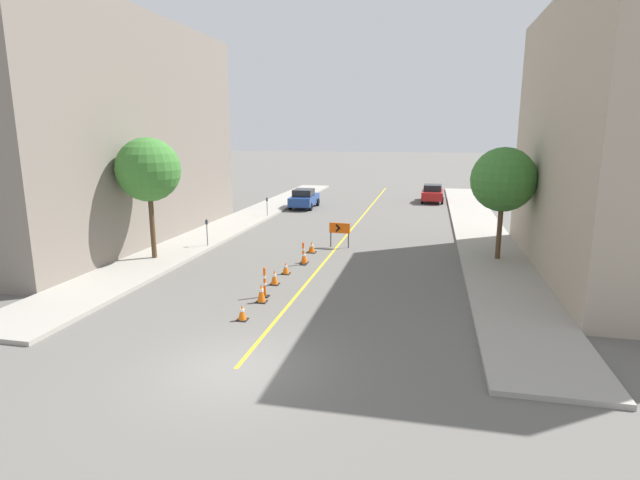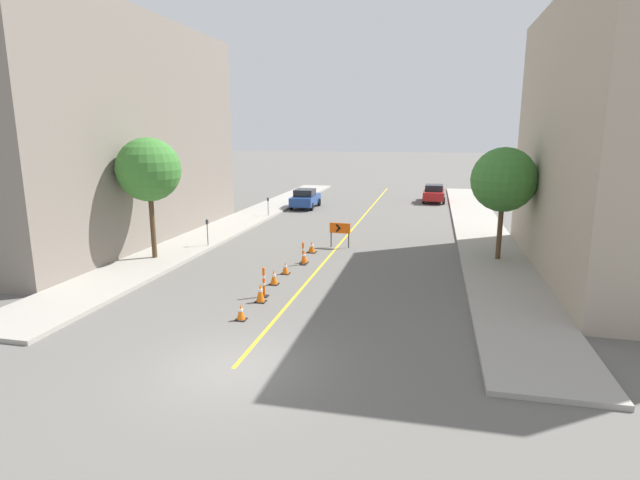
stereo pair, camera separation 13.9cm
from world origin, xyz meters
TOP-DOWN VIEW (x-y plane):
  - ground_plane at (0.00, 0.00)m, footprint 300.00×300.00m
  - lane_stripe at (0.00, 22.44)m, footprint 0.12×44.88m
  - sidewalk_left at (-8.10, 22.44)m, footprint 3.20×44.88m
  - sidewalk_right at (8.10, 22.44)m, footprint 3.20×44.88m
  - building_facade_left at (-12.70, 13.82)m, footprint 6.00×19.75m
  - building_facade_right at (12.70, 12.07)m, footprint 6.00×15.26m
  - traffic_cone_nearest at (-1.12, 3.39)m, footprint 0.36×0.36m
  - traffic_cone_second at (-1.08, 5.26)m, footprint 0.39×0.39m
  - traffic_cone_third at (-1.27, 7.46)m, footprint 0.38×0.38m
  - traffic_cone_fourth at (-1.26, 9.09)m, footprint 0.38×0.38m
  - traffic_cone_fifth at (-0.93, 11.14)m, footprint 0.40×0.40m
  - traffic_cone_farthest at (-1.07, 13.29)m, footprint 0.47×0.47m
  - delineator_post_front at (-1.15, 5.88)m, footprint 0.32×0.32m
  - delineator_post_rear at (-0.88, 10.80)m, footprint 0.31×0.31m
  - arrow_barricade_primary at (0.15, 14.79)m, footprint 1.15×0.15m
  - parked_car_curb_near at (-5.33, 28.50)m, footprint 1.95×4.36m
  - parked_car_curb_mid at (5.13, 34.53)m, footprint 1.95×4.34m
  - parking_meter_near_curb at (-6.85, 13.05)m, footprint 0.12×0.11m
  - parking_meter_far_curb at (-6.85, 23.34)m, footprint 0.12×0.11m
  - street_tree_left_near at (-8.26, 10.00)m, footprint 3.04×3.04m
  - street_tree_right_near at (8.26, 13.45)m, footprint 3.05×3.05m

SIDE VIEW (x-z plane):
  - ground_plane at x=0.00m, z-range 0.00..0.00m
  - lane_stripe at x=0.00m, z-range 0.00..0.01m
  - sidewalk_left at x=-8.10m, z-range 0.00..0.15m
  - sidewalk_right at x=8.10m, z-range 0.00..0.15m
  - traffic_cone_fourth at x=-1.26m, z-range 0.00..0.54m
  - traffic_cone_nearest at x=-1.12m, z-range 0.00..0.55m
  - traffic_cone_farthest at x=-1.07m, z-range 0.00..0.59m
  - traffic_cone_fifth at x=-0.93m, z-range 0.00..0.63m
  - traffic_cone_third at x=-1.27m, z-range 0.00..0.63m
  - traffic_cone_second at x=-1.08m, z-range 0.00..0.73m
  - delineator_post_rear at x=-0.88m, z-range -0.08..1.02m
  - delineator_post_front at x=-1.15m, z-range -0.08..1.09m
  - parked_car_curb_near at x=-5.33m, z-range 0.00..1.59m
  - parked_car_curb_mid at x=5.13m, z-range 0.00..1.59m
  - arrow_barricade_primary at x=0.15m, z-range 0.32..1.69m
  - parking_meter_far_curb at x=-6.85m, z-range 0.43..1.77m
  - parking_meter_near_curb at x=-6.85m, z-range 0.45..1.90m
  - street_tree_right_near at x=8.26m, z-range 1.31..6.69m
  - street_tree_left_near at x=-8.26m, z-range 1.53..7.36m
  - building_facade_right at x=12.70m, z-range 0.00..11.78m
  - building_facade_left at x=-12.70m, z-range 0.00..12.36m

